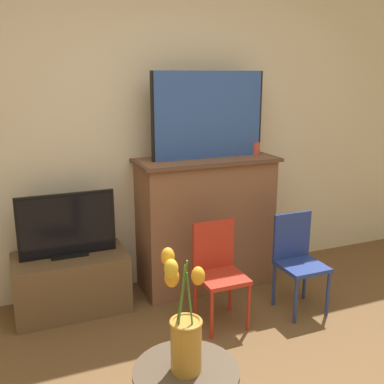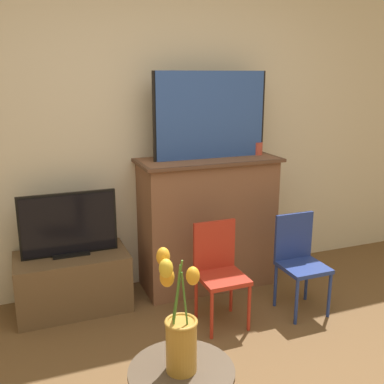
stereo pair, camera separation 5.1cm
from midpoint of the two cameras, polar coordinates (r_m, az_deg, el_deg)
The scene contains 9 objects.
wall_back at distance 3.57m, azimuth -6.48°, elevation 9.02°, with size 8.00×0.06×2.70m.
fireplace_mantel at distance 3.65m, azimuth 1.30°, elevation -3.71°, with size 1.12×0.48×1.06m.
painting at distance 3.49m, azimuth 1.73°, elevation 9.71°, with size 0.92×0.03×0.66m.
mantel_candle at distance 3.71m, azimuth 7.73°, elevation 5.51°, with size 0.06×0.06×0.10m.
tv_stand at distance 3.49m, azimuth -15.48°, elevation -11.02°, with size 0.81×0.45×0.43m.
tv_monitor at distance 3.34m, azimuth -16.00°, elevation -4.17°, with size 0.69×0.12×0.46m.
chair_red at distance 3.16m, azimuth 2.89°, elevation -9.47°, with size 0.31×0.31×0.72m.
chair_blue at distance 3.41m, azimuth 12.83°, elevation -7.94°, with size 0.31×0.31×0.72m.
vase_tulips at distance 1.92m, azimuth -1.80°, elevation -17.10°, with size 0.16×0.17×0.53m.
Camera 1 is at (-1.00, -1.28, 1.70)m, focal length 42.00 mm.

